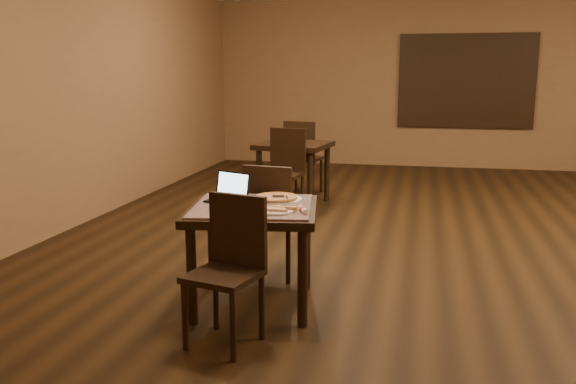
% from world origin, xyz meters
% --- Properties ---
extents(ground, '(10.00, 10.00, 0.00)m').
position_xyz_m(ground, '(0.00, 0.00, 0.00)').
color(ground, black).
rests_on(ground, ground).
extents(wall_back, '(8.00, 0.02, 3.00)m').
position_xyz_m(wall_back, '(0.00, 5.00, 1.50)').
color(wall_back, olive).
rests_on(wall_back, ground).
extents(wall_front, '(8.00, 0.02, 3.00)m').
position_xyz_m(wall_front, '(0.00, -5.00, 1.50)').
color(wall_front, olive).
rests_on(wall_front, ground).
extents(wall_left, '(0.02, 10.00, 3.00)m').
position_xyz_m(wall_left, '(-4.00, 0.00, 1.50)').
color(wall_left, olive).
rests_on(wall_left, ground).
extents(mural, '(2.34, 0.05, 1.64)m').
position_xyz_m(mural, '(0.50, 4.96, 1.55)').
color(mural, '#25588A').
rests_on(mural, wall_back).
extents(tiled_table, '(1.05, 1.05, 0.76)m').
position_xyz_m(tiled_table, '(-1.41, -2.20, 0.66)').
color(tiled_table, black).
rests_on(tiled_table, ground).
extents(chair_main_near, '(0.50, 0.50, 0.95)m').
position_xyz_m(chair_main_near, '(-1.39, -2.81, 0.54)').
color(chair_main_near, black).
rests_on(chair_main_near, ground).
extents(chair_main_far, '(0.47, 0.47, 0.97)m').
position_xyz_m(chair_main_far, '(-1.42, -1.58, 0.55)').
color(chair_main_far, black).
rests_on(chair_main_far, ground).
extents(laptop, '(0.37, 0.35, 0.21)m').
position_xyz_m(laptop, '(-1.61, -2.10, 0.82)').
color(laptop, black).
rests_on(laptop, tiled_table).
extents(plate, '(0.24, 0.24, 0.01)m').
position_xyz_m(plate, '(-1.19, -2.38, 0.77)').
color(plate, white).
rests_on(plate, tiled_table).
extents(pizza_slice, '(0.21, 0.21, 0.02)m').
position_xyz_m(pizza_slice, '(-1.19, -2.38, 0.79)').
color(pizza_slice, beige).
rests_on(pizza_slice, plate).
extents(pizza_pan, '(0.38, 0.38, 0.01)m').
position_xyz_m(pizza_pan, '(-1.29, -1.96, 0.77)').
color(pizza_pan, silver).
rests_on(pizza_pan, tiled_table).
extents(pizza_whole, '(0.32, 0.32, 0.02)m').
position_xyz_m(pizza_whole, '(-1.29, -1.96, 0.78)').
color(pizza_whole, beige).
rests_on(pizza_whole, pizza_pan).
extents(spatula, '(0.14, 0.23, 0.01)m').
position_xyz_m(spatula, '(-1.27, -1.98, 0.79)').
color(spatula, silver).
rests_on(spatula, pizza_whole).
extents(napkin_roll, '(0.10, 0.16, 0.04)m').
position_xyz_m(napkin_roll, '(-1.01, -2.34, 0.78)').
color(napkin_roll, white).
rests_on(napkin_roll, tiled_table).
extents(other_table_b, '(0.98, 0.98, 0.81)m').
position_xyz_m(other_table_b, '(-1.84, 1.32, 0.67)').
color(other_table_b, black).
rests_on(other_table_b, ground).
extents(other_table_b_chair_near, '(0.52, 0.52, 1.05)m').
position_xyz_m(other_table_b_chair_near, '(-1.82, 0.71, 0.59)').
color(other_table_b_chair_near, black).
rests_on(other_table_b_chair_near, ground).
extents(other_table_b_chair_far, '(0.52, 0.52, 1.05)m').
position_xyz_m(other_table_b_chair_far, '(-1.85, 1.93, 0.59)').
color(other_table_b_chair_far, black).
rests_on(other_table_b_chair_far, ground).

